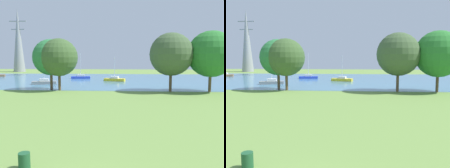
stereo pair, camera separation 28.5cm
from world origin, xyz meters
TOP-DOWN VIEW (x-y plane):
  - ground_plane at (0.00, 22.00)m, footprint 160.00×160.00m
  - litter_bin at (-3.34, 2.79)m, footprint 0.56×0.56m
  - water_surface at (0.00, 50.00)m, footprint 140.00×40.00m
  - sailboat_blue at (-10.43, 52.17)m, footprint 4.96×2.13m
  - sailboat_gray at (-15.32, 39.02)m, footprint 5.02×2.60m
  - sailboat_yellow at (-1.39, 46.26)m, footprint 5.02×2.59m
  - tree_east_far at (-11.16, 30.95)m, footprint 6.00×6.00m
  - tree_west_far at (-9.57, 30.23)m, footprint 6.15×6.15m
  - tree_west_near at (8.42, 30.18)m, footprint 6.80×6.80m
  - tree_east_near at (14.53, 30.12)m, footprint 7.22×7.22m
  - electricity_pylon at (-39.72, 80.32)m, footprint 6.40×4.40m

SIDE VIEW (x-z plane):
  - ground_plane at x=0.00m, z-range 0.00..0.00m
  - water_surface at x=0.00m, z-range 0.00..0.02m
  - litter_bin at x=-3.34m, z-range 0.00..0.80m
  - sailboat_yellow at x=-1.39m, z-range -2.46..3.36m
  - sailboat_blue at x=-10.43m, z-range -2.81..3.72m
  - sailboat_gray at x=-15.32m, z-range -2.86..3.77m
  - tree_west_far at x=-9.57m, z-range 1.16..9.66m
  - tree_east_far at x=-11.16m, z-range 1.21..9.65m
  - tree_west_near at x=8.42m, z-range 1.24..10.54m
  - tree_east_near at x=14.53m, z-range 1.16..10.71m
  - electricity_pylon at x=-39.72m, z-range 0.01..23.71m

